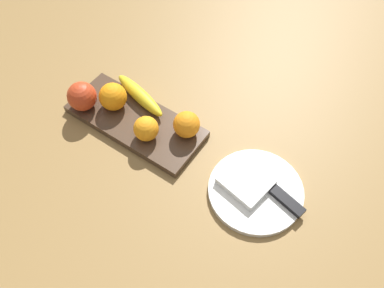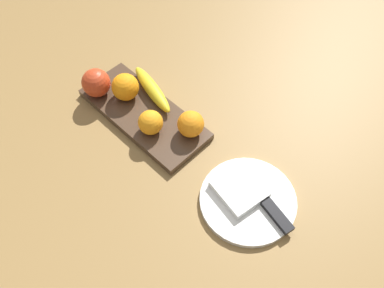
{
  "view_description": "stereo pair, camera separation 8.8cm",
  "coord_description": "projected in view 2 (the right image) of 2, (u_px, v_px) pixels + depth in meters",
  "views": [
    {
      "loc": [
        -0.43,
        0.39,
        0.78
      ],
      "look_at": [
        -0.15,
        -0.02,
        0.05
      ],
      "focal_mm": 36.18,
      "sensor_mm": 36.0,
      "label": 1
    },
    {
      "loc": [
        -0.5,
        0.33,
        0.78
      ],
      "look_at": [
        -0.15,
        -0.02,
        0.05
      ],
      "focal_mm": 36.18,
      "sensor_mm": 36.0,
      "label": 2
    }
  ],
  "objects": [
    {
      "name": "banana",
      "position": [
        152.0,
        89.0,
        0.99
      ],
      "size": [
        0.18,
        0.08,
        0.03
      ],
      "primitive_type": "ellipsoid",
      "rotation": [
        0.0,
        0.0,
        2.89
      ],
      "color": "yellow",
      "rests_on": "fruit_tray"
    },
    {
      "name": "ground_plane",
      "position": [
        142.0,
        126.0,
        0.97
      ],
      "size": [
        2.4,
        2.4,
        0.0
      ],
      "primitive_type": "plane",
      "color": "olive"
    },
    {
      "name": "orange_near_banana",
      "position": [
        125.0,
        87.0,
        0.97
      ],
      "size": [
        0.07,
        0.07,
        0.07
      ],
      "primitive_type": "sphere",
      "color": "orange",
      "rests_on": "fruit_tray"
    },
    {
      "name": "orange_near_apple",
      "position": [
        151.0,
        122.0,
        0.92
      ],
      "size": [
        0.06,
        0.06,
        0.06
      ],
      "primitive_type": "sphere",
      "color": "orange",
      "rests_on": "fruit_tray"
    },
    {
      "name": "apple",
      "position": [
        96.0,
        83.0,
        0.98
      ],
      "size": [
        0.07,
        0.07,
        0.07
      ],
      "primitive_type": "sphere",
      "color": "#BF3B1D",
      "rests_on": "fruit_tray"
    },
    {
      "name": "fruit_tray",
      "position": [
        144.0,
        114.0,
        0.98
      ],
      "size": [
        0.35,
        0.15,
        0.02
      ],
      "primitive_type": "cube",
      "color": "#4A3626",
      "rests_on": "ground_plane"
    },
    {
      "name": "folded_napkin",
      "position": [
        239.0,
        189.0,
        0.85
      ],
      "size": [
        0.12,
        0.11,
        0.02
      ],
      "primitive_type": "cube",
      "rotation": [
        0.0,
        0.0,
        -0.18
      ],
      "color": "white",
      "rests_on": "dinner_plate"
    },
    {
      "name": "orange_center",
      "position": [
        191.0,
        124.0,
        0.91
      ],
      "size": [
        0.06,
        0.06,
        0.06
      ],
      "primitive_type": "sphere",
      "color": "orange",
      "rests_on": "fruit_tray"
    },
    {
      "name": "knife",
      "position": [
        272.0,
        209.0,
        0.82
      ],
      "size": [
        0.18,
        0.06,
        0.01
      ],
      "rotation": [
        0.0,
        0.0,
        -0.23
      ],
      "color": "silver",
      "rests_on": "dinner_plate"
    },
    {
      "name": "dinner_plate",
      "position": [
        248.0,
        200.0,
        0.85
      ],
      "size": [
        0.21,
        0.21,
        0.01
      ],
      "primitive_type": "cylinder",
      "color": "white",
      "rests_on": "ground_plane"
    }
  ]
}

